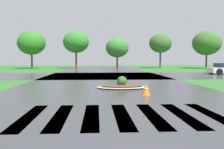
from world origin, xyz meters
name	(u,v)px	position (x,y,z in m)	size (l,w,h in m)	color
asphalt_roadway	(111,90)	(0.00, 10.00, 0.00)	(11.26, 80.00, 0.01)	#35353A
asphalt_cross_road	(105,76)	(0.00, 21.53, 0.00)	(90.00, 10.13, 0.01)	#35353A
crosswalk_stripes	(122,115)	(0.00, 4.20, 0.00)	(5.85, 3.44, 0.01)	white
median_island	(122,86)	(0.68, 11.05, 0.14)	(2.88, 1.84, 0.68)	#9E9B93
traffic_cone	(146,89)	(1.49, 8.17, 0.28)	(0.38, 0.38, 0.59)	orange
background_treeline	(94,44)	(-1.27, 38.80, 4.14)	(42.13, 5.85, 6.28)	#4C3823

